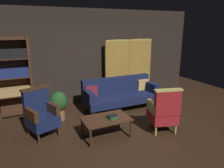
{
  "coord_description": "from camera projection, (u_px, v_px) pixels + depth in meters",
  "views": [
    {
      "loc": [
        -2.07,
        -3.62,
        2.29
      ],
      "look_at": [
        0.0,
        0.8,
        0.95
      ],
      "focal_mm": 33.68,
      "sensor_mm": 36.0,
      "label": 1
    }
  ],
  "objects": [
    {
      "name": "book_black_cloth",
      "position": [
        112.0,
        116.0,
        4.43
      ],
      "size": [
        0.23,
        0.18,
        0.03
      ],
      "primitive_type": "cube",
      "rotation": [
        0.0,
        0.0,
        0.18
      ],
      "color": "black",
      "rests_on": "book_green_cloth"
    },
    {
      "name": "ground_plane",
      "position": [
        127.0,
        134.0,
        4.62
      ],
      "size": [
        10.0,
        10.0,
        0.0
      ],
      "primitive_type": "plane",
      "color": "black"
    },
    {
      "name": "book_green_cloth",
      "position": [
        112.0,
        117.0,
        4.44
      ],
      "size": [
        0.26,
        0.25,
        0.04
      ],
      "primitive_type": "cube",
      "rotation": [
        0.0,
        0.0,
        0.27
      ],
      "color": "#1E4C28",
      "rests_on": "coffee_table"
    },
    {
      "name": "back_wall",
      "position": [
        89.0,
        57.0,
        6.39
      ],
      "size": [
        7.2,
        0.1,
        2.8
      ],
      "primitive_type": "cube",
      "color": "black",
      "rests_on": "ground_plane"
    },
    {
      "name": "potted_plant",
      "position": [
        58.0,
        104.0,
        5.24
      ],
      "size": [
        0.45,
        0.45,
        0.74
      ],
      "color": "brown",
      "rests_on": "ground_plane"
    },
    {
      "name": "armchair_wing_left",
      "position": [
        41.0,
        114.0,
        4.49
      ],
      "size": [
        0.74,
        0.74,
        1.04
      ],
      "color": "#382114",
      "rests_on": "ground_plane"
    },
    {
      "name": "bookshelf",
      "position": [
        13.0,
        75.0,
        5.36
      ],
      "size": [
        0.9,
        0.32,
        2.05
      ],
      "color": "#382114",
      "rests_on": "ground_plane"
    },
    {
      "name": "velvet_couch",
      "position": [
        120.0,
        93.0,
        5.99
      ],
      "size": [
        2.12,
        0.78,
        0.88
      ],
      "color": "#382114",
      "rests_on": "ground_plane"
    },
    {
      "name": "armchair_gilt_accent",
      "position": [
        164.0,
        111.0,
        4.64
      ],
      "size": [
        0.71,
        0.7,
        1.04
      ],
      "color": "tan",
      "rests_on": "ground_plane"
    },
    {
      "name": "coffee_table",
      "position": [
        106.0,
        120.0,
        4.45
      ],
      "size": [
        1.0,
        0.64,
        0.42
      ],
      "color": "#382114",
      "rests_on": "ground_plane"
    },
    {
      "name": "folding_screen",
      "position": [
        127.0,
        68.0,
        6.87
      ],
      "size": [
        1.71,
        0.27,
        1.9
      ],
      "color": "olive",
      "rests_on": "ground_plane"
    }
  ]
}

